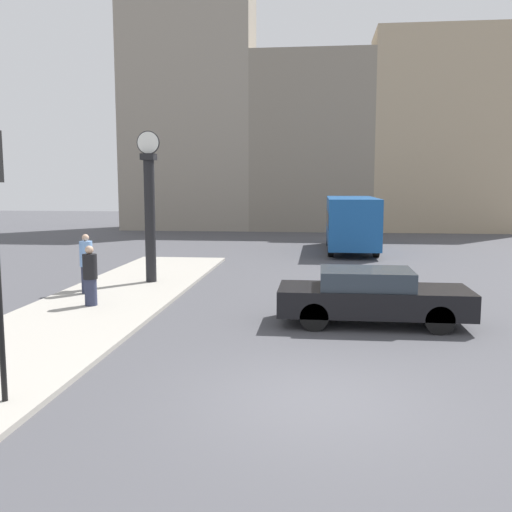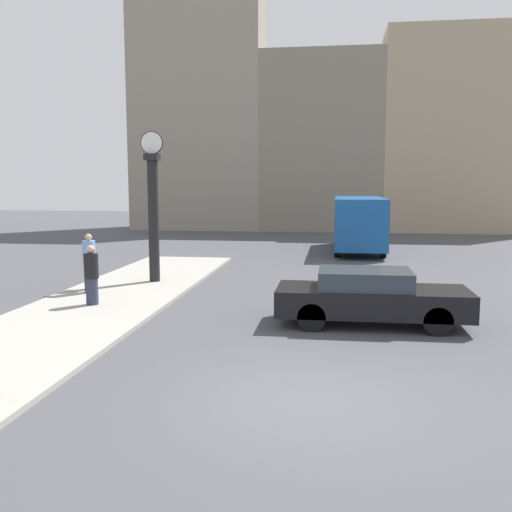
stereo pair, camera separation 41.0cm
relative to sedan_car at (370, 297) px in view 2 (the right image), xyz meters
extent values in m
plane|color=#47474C|center=(-1.35, -5.13, -0.71)|extent=(120.00, 120.00, 0.00)
cube|color=#A39E93|center=(-7.42, 2.08, -0.66)|extent=(3.80, 18.42, 0.11)
cube|color=gray|center=(-11.15, 29.10, 8.82)|extent=(9.63, 5.00, 19.06)
cube|color=gray|center=(-1.94, 29.10, 5.66)|extent=(8.79, 5.00, 12.74)
cube|color=tan|center=(7.86, 29.10, 6.35)|extent=(10.81, 5.00, 14.13)
cube|color=black|center=(0.04, 0.00, -0.10)|extent=(4.62, 1.78, 0.63)
cube|color=#2D3842|center=(-0.14, 0.00, 0.44)|extent=(2.22, 1.60, 0.45)
cylinder|color=black|center=(1.47, 0.78, -0.37)|extent=(0.68, 0.22, 0.68)
cylinder|color=black|center=(1.47, -0.78, -0.37)|extent=(0.68, 0.22, 0.68)
cylinder|color=black|center=(-1.39, 0.78, -0.37)|extent=(0.68, 0.22, 0.68)
cylinder|color=black|center=(-1.39, -0.78, -0.37)|extent=(0.68, 0.22, 0.68)
cube|color=#195199|center=(0.32, 15.51, 0.84)|extent=(2.40, 7.66, 2.38)
cube|color=#1E232D|center=(0.32, 15.51, 0.99)|extent=(2.42, 7.50, 0.71)
cylinder|color=black|center=(1.38, 17.88, -0.26)|extent=(0.28, 0.90, 0.90)
cylinder|color=black|center=(-0.74, 17.88, -0.26)|extent=(0.28, 0.90, 0.90)
cylinder|color=black|center=(1.38, 13.13, -0.26)|extent=(0.28, 0.90, 0.90)
cylinder|color=black|center=(-0.74, 13.13, -0.26)|extent=(0.28, 0.90, 0.90)
cylinder|color=black|center=(-7.01, 4.82, 1.46)|extent=(0.36, 0.36, 4.12)
cube|color=black|center=(-7.01, 4.82, 3.62)|extent=(0.46, 0.46, 0.21)
cylinder|color=black|center=(-7.01, 4.82, 4.09)|extent=(0.78, 0.04, 0.78)
cylinder|color=white|center=(-7.01, 4.82, 4.09)|extent=(0.72, 0.06, 0.72)
cylinder|color=#2D334C|center=(-8.35, 2.58, -0.19)|extent=(0.33, 0.33, 0.83)
cylinder|color=#729ED8|center=(-8.35, 2.58, 0.61)|extent=(0.39, 0.39, 0.77)
sphere|color=tan|center=(-8.35, 2.58, 1.11)|extent=(0.21, 0.21, 0.21)
cylinder|color=#2D334C|center=(-7.54, 0.89, -0.23)|extent=(0.33, 0.33, 0.74)
cylinder|color=black|center=(-7.54, 0.89, 0.48)|extent=(0.39, 0.39, 0.69)
sphere|color=tan|center=(-7.54, 0.89, 0.94)|extent=(0.23, 0.23, 0.23)
camera|label=1|loc=(-1.31, -13.95, 2.74)|focal=40.00mm
camera|label=2|loc=(-0.90, -13.90, 2.74)|focal=40.00mm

